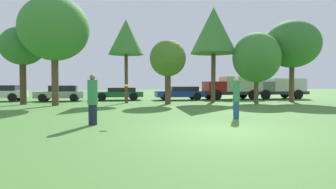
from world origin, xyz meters
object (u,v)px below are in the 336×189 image
(person_thrower, at_px, (93,100))
(tree_5, at_px, (257,58))
(parked_car_silver, at_px, (61,93))
(delivery_truck_grey, at_px, (278,87))
(tree_6, at_px, (292,44))
(tree_0, at_px, (22,47))
(tree_1, at_px, (54,29))
(parked_car_green, at_px, (119,93))
(delivery_truck_red, at_px, (234,87))
(tree_4, at_px, (214,31))
(frisbee, at_px, (127,86))
(parked_car_blue, at_px, (181,93))
(person_catcher, at_px, (236,97))
(tree_3, at_px, (168,59))
(parked_car_white, at_px, (0,93))
(tree_2, at_px, (126,37))

(person_thrower, bearing_deg, tree_5, 33.46)
(parked_car_silver, height_order, delivery_truck_grey, delivery_truck_grey)
(tree_6, bearing_deg, tree_0, 178.79)
(tree_0, xyz_separation_m, tree_1, (2.47, -1.38, 1.09))
(parked_car_green, distance_m, delivery_truck_red, 10.88)
(tree_6, bearing_deg, delivery_truck_grey, 72.21)
(tree_0, relative_size, tree_4, 0.72)
(frisbee, distance_m, parked_car_green, 15.56)
(parked_car_green, bearing_deg, parked_car_blue, 171.59)
(person_catcher, bearing_deg, person_thrower, 0.00)
(tree_3, bearing_deg, person_catcher, -81.48)
(frisbee, bearing_deg, parked_car_white, 123.29)
(tree_1, bearing_deg, parked_car_silver, 96.14)
(person_catcher, relative_size, tree_0, 0.33)
(parked_car_silver, relative_size, parked_car_green, 0.90)
(parked_car_white, bearing_deg, tree_4, 166.59)
(tree_4, distance_m, parked_car_blue, 6.38)
(parked_car_white, bearing_deg, tree_5, 164.05)
(tree_4, height_order, parked_car_green, tree_4)
(parked_car_green, height_order, delivery_truck_grey, delivery_truck_grey)
(parked_car_blue, bearing_deg, frisbee, 68.60)
(tree_6, distance_m, parked_car_silver, 19.98)
(person_catcher, relative_size, tree_1, 0.25)
(tree_6, bearing_deg, tree_5, -169.40)
(tree_2, height_order, tree_3, tree_2)
(parked_car_silver, bearing_deg, person_catcher, 123.20)
(parked_car_green, bearing_deg, tree_1, 51.47)
(person_catcher, xyz_separation_m, delivery_truck_red, (5.92, 14.50, 0.27))
(person_thrower, distance_m, frisbee, 1.41)
(parked_car_white, xyz_separation_m, parked_car_silver, (5.07, -0.60, -0.03))
(frisbee, height_order, tree_6, tree_6)
(person_thrower, xyz_separation_m, tree_0, (-5.78, 11.51, 3.23))
(person_thrower, height_order, tree_5, tree_5)
(person_thrower, relative_size, tree_5, 0.34)
(tree_4, bearing_deg, parked_car_white, 167.78)
(tree_1, distance_m, tree_5, 15.17)
(frisbee, xyz_separation_m, tree_2, (0.35, 11.56, 3.63))
(tree_0, distance_m, parked_car_silver, 5.46)
(tree_4, distance_m, tree_6, 6.65)
(parked_car_white, distance_m, delivery_truck_red, 20.86)
(parked_car_white, bearing_deg, tree_0, 124.66)
(tree_4, bearing_deg, delivery_truck_grey, 23.42)
(parked_car_silver, height_order, delivery_truck_red, delivery_truck_red)
(tree_5, bearing_deg, person_thrower, -138.48)
(tree_4, bearing_deg, delivery_truck_red, 46.37)
(tree_0, xyz_separation_m, parked_car_silver, (1.92, 3.75, -3.47))
(tree_1, height_order, parked_car_white, tree_1)
(person_thrower, height_order, parked_car_white, person_thrower)
(person_thrower, relative_size, tree_6, 0.28)
(tree_0, relative_size, tree_1, 0.75)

